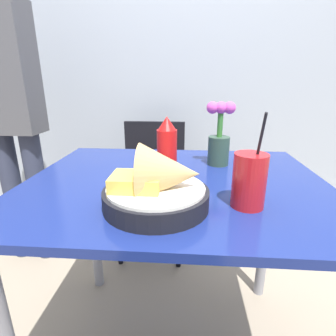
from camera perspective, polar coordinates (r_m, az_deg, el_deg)
name	(u,v)px	position (r m, az deg, el deg)	size (l,w,h in m)	color
wall_window	(184,49)	(2.01, 3.53, 24.52)	(7.00, 0.06, 2.60)	#9EA8B7
dining_table	(175,211)	(0.93, 1.57, -9.35)	(1.00, 0.80, 0.77)	navy
chair_far_window	(153,174)	(1.73, -3.18, -1.40)	(0.40, 0.40, 0.83)	black
food_basket	(160,186)	(0.67, -1.71, -3.97)	(0.28, 0.28, 0.17)	black
ketchup_bottle	(167,149)	(0.87, -0.24, 4.15)	(0.07, 0.07, 0.21)	red
drink_cup	(249,182)	(0.71, 17.22, -2.99)	(0.09, 0.09, 0.25)	red
flower_vase	(219,139)	(1.04, 11.08, 6.19)	(0.11, 0.08, 0.24)	#2D4738
person_standing	(9,105)	(1.72, -31.25, 11.64)	(0.32, 0.18, 1.66)	#2D3347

